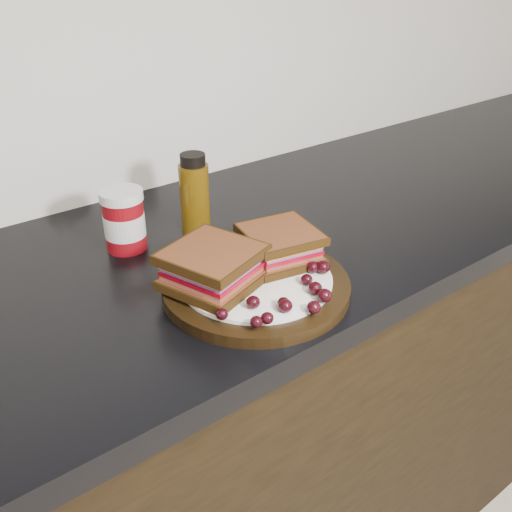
{
  "coord_description": "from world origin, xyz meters",
  "views": [
    {
      "loc": [
        -0.32,
        0.98,
        1.36
      ],
      "look_at": [
        0.12,
        1.55,
        0.96
      ],
      "focal_mm": 40.0,
      "sensor_mm": 36.0,
      "label": 1
    }
  ],
  "objects_px": {
    "sandwich_left": "(213,267)",
    "oil_bottle": "(195,194)",
    "plate": "(256,286)",
    "condiment_jar": "(124,220)"
  },
  "relations": [
    {
      "from": "sandwich_left",
      "to": "oil_bottle",
      "type": "distance_m",
      "value": 0.22
    },
    {
      "from": "plate",
      "to": "oil_bottle",
      "type": "bearing_deg",
      "value": 80.77
    },
    {
      "from": "sandwich_left",
      "to": "plate",
      "type": "bearing_deg",
      "value": -40.09
    },
    {
      "from": "plate",
      "to": "sandwich_left",
      "type": "xyz_separation_m",
      "value": [
        -0.06,
        0.02,
        0.04
      ]
    },
    {
      "from": "condiment_jar",
      "to": "oil_bottle",
      "type": "relative_size",
      "value": 0.73
    },
    {
      "from": "condiment_jar",
      "to": "oil_bottle",
      "type": "distance_m",
      "value": 0.13
    },
    {
      "from": "plate",
      "to": "oil_bottle",
      "type": "distance_m",
      "value": 0.24
    },
    {
      "from": "plate",
      "to": "condiment_jar",
      "type": "distance_m",
      "value": 0.26
    },
    {
      "from": "condiment_jar",
      "to": "sandwich_left",
      "type": "bearing_deg",
      "value": -81.56
    },
    {
      "from": "sandwich_left",
      "to": "oil_bottle",
      "type": "height_order",
      "value": "oil_bottle"
    }
  ]
}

